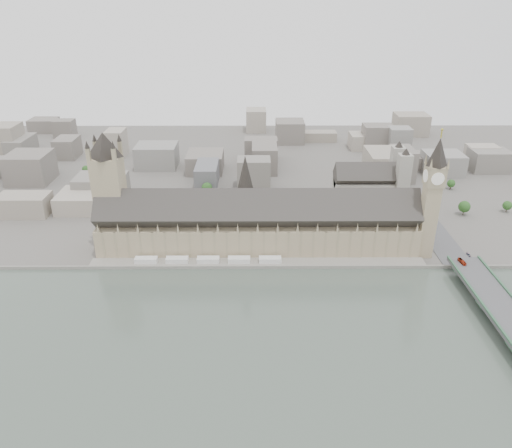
{
  "coord_description": "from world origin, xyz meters",
  "views": [
    {
      "loc": [
        -2.91,
        -358.55,
        200.63
      ],
      "look_at": [
        -1.26,
        21.16,
        22.58
      ],
      "focal_mm": 35.0,
      "sensor_mm": 36.0,
      "label": 1
    }
  ],
  "objects_px": {
    "elizabeth_tower": "(432,190)",
    "victoria_tower": "(109,186)",
    "red_bus_north": "(462,262)",
    "car_approach": "(469,255)",
    "westminster_bridge": "(504,317)",
    "westminster_abbey": "(371,189)",
    "palace_of_westminster": "(258,225)"
  },
  "relations": [
    {
      "from": "elizabeth_tower",
      "to": "westminster_bridge",
      "type": "xyz_separation_m",
      "value": [
        24.0,
        -95.5,
        -52.96
      ]
    },
    {
      "from": "elizabeth_tower",
      "to": "westminster_abbey",
      "type": "relative_size",
      "value": 1.58
    },
    {
      "from": "elizabeth_tower",
      "to": "victoria_tower",
      "type": "distance_m",
      "value": 260.64
    },
    {
      "from": "elizabeth_tower",
      "to": "red_bus_north",
      "type": "relative_size",
      "value": 11.19
    },
    {
      "from": "victoria_tower",
      "to": "red_bus_north",
      "type": "relative_size",
      "value": 10.41
    },
    {
      "from": "westminster_abbey",
      "to": "car_approach",
      "type": "distance_m",
      "value": 121.93
    },
    {
      "from": "victoria_tower",
      "to": "red_bus_north",
      "type": "distance_m",
      "value": 287.05
    },
    {
      "from": "westminster_bridge",
      "to": "car_approach",
      "type": "bearing_deg",
      "value": 86.13
    },
    {
      "from": "westminster_bridge",
      "to": "car_approach",
      "type": "height_order",
      "value": "car_approach"
    },
    {
      "from": "elizabeth_tower",
      "to": "car_approach",
      "type": "xyz_separation_m",
      "value": [
        29.09,
        -20.3,
        -47.07
      ]
    },
    {
      "from": "palace_of_westminster",
      "to": "westminster_bridge",
      "type": "relative_size",
      "value": 0.82
    },
    {
      "from": "palace_of_westminster",
      "to": "car_approach",
      "type": "bearing_deg",
      "value": -10.84
    },
    {
      "from": "victoria_tower",
      "to": "westminster_abbey",
      "type": "xyz_separation_m",
      "value": [
        232.92,
        69.0,
        -30.12
      ]
    },
    {
      "from": "palace_of_westminster",
      "to": "westminster_bridge",
      "type": "bearing_deg",
      "value": -33.49
    },
    {
      "from": "red_bus_north",
      "to": "elizabeth_tower",
      "type": "bearing_deg",
      "value": 112.48
    },
    {
      "from": "elizabeth_tower",
      "to": "westminster_bridge",
      "type": "distance_m",
      "value": 111.81
    },
    {
      "from": "westminster_bridge",
      "to": "car_approach",
      "type": "xyz_separation_m",
      "value": [
        5.09,
        75.2,
        5.89
      ]
    },
    {
      "from": "westminster_abbey",
      "to": "red_bus_north",
      "type": "xyz_separation_m",
      "value": [
        46.3,
        -119.29,
        -13.49
      ]
    },
    {
      "from": "palace_of_westminster",
      "to": "red_bus_north",
      "type": "relative_size",
      "value": 27.58
    },
    {
      "from": "palace_of_westminster",
      "to": "victoria_tower",
      "type": "bearing_deg",
      "value": 177.04
    },
    {
      "from": "westminster_bridge",
      "to": "car_approach",
      "type": "distance_m",
      "value": 75.6
    },
    {
      "from": "red_bus_north",
      "to": "car_approach",
      "type": "bearing_deg",
      "value": 42.24
    },
    {
      "from": "palace_of_westminster",
      "to": "westminster_abbey",
      "type": "xyz_separation_m",
      "value": [
        110.92,
        75.3,
        2.38
      ]
    },
    {
      "from": "car_approach",
      "to": "red_bus_north",
      "type": "bearing_deg",
      "value": -135.06
    },
    {
      "from": "palace_of_westminster",
      "to": "victoria_tower",
      "type": "relative_size",
      "value": 2.65
    },
    {
      "from": "red_bus_north",
      "to": "palace_of_westminster",
      "type": "bearing_deg",
      "value": 156.08
    },
    {
      "from": "palace_of_westminster",
      "to": "westminster_bridge",
      "type": "distance_m",
      "value": 195.05
    },
    {
      "from": "red_bus_north",
      "to": "car_approach",
      "type": "xyz_separation_m",
      "value": [
        9.87,
        11.99,
        -0.57
      ]
    },
    {
      "from": "palace_of_westminster",
      "to": "car_approach",
      "type": "relative_size",
      "value": 50.36
    },
    {
      "from": "westminster_bridge",
      "to": "red_bus_north",
      "type": "distance_m",
      "value": 63.72
    },
    {
      "from": "westminster_bridge",
      "to": "westminster_abbey",
      "type": "relative_size",
      "value": 4.78
    },
    {
      "from": "car_approach",
      "to": "palace_of_westminster",
      "type": "bearing_deg",
      "value": 163.57
    }
  ]
}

